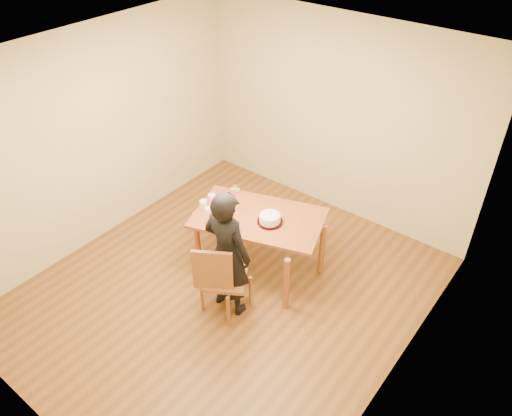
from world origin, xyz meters
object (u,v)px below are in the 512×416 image
Objects in this scene: dining_table at (259,218)px; dining_chair at (226,278)px; cake_plate at (270,222)px; person at (227,253)px; cake at (270,218)px.

dining_table reaches higher than dining_chair.
cake_plate is at bearing 56.59° from dining_chair.
cake_plate is 0.19× the size of person.
cake is at bearing 0.00° from cake_plate.
dining_table is at bearing 176.13° from cake.
dining_table is at bearing 176.13° from cake_plate.
dining_table is at bearing 68.99° from dining_chair.
cake_plate reaches higher than dining_chair.
cake is at bearing -22.45° from dining_table.
dining_table is 3.32× the size of dining_chair.
dining_table is 0.19m from cake.
cake_plate is at bearing -94.41° from person.
dining_chair is 0.32m from person.
dining_chair is at bearing -91.45° from cake_plate.
cake is at bearing -94.41° from person.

